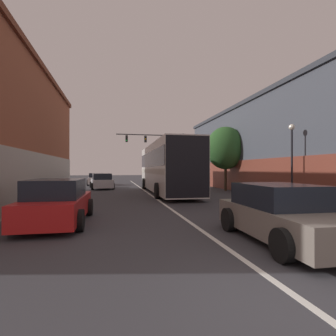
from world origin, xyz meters
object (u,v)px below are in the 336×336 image
(parked_car_left_mid, at_px, (58,203))
(street_lamp, at_px, (292,157))
(hatchback_foreground, at_px, (282,214))
(street_tree_near, at_px, (226,148))
(parked_car_left_far, at_px, (102,181))
(bus, at_px, (166,166))
(parked_car_left_near, at_px, (97,179))
(traffic_signal_gantry, at_px, (161,146))

(parked_car_left_mid, xyz_separation_m, street_lamp, (11.19, 3.05, 1.80))
(hatchback_foreground, height_order, parked_car_left_mid, parked_car_left_mid)
(parked_car_left_mid, xyz_separation_m, street_tree_near, (11.12, 11.42, 2.92))
(parked_car_left_far, height_order, street_lamp, street_lamp)
(bus, xyz_separation_m, parked_car_left_near, (-5.86, 11.43, -1.41))
(parked_car_left_far, distance_m, street_tree_near, 11.77)
(parked_car_left_far, bearing_deg, street_tree_near, -121.35)
(street_tree_near, bearing_deg, parked_car_left_far, 156.14)
(traffic_signal_gantry, bearing_deg, bus, -98.50)
(parked_car_left_far, distance_m, traffic_signal_gantry, 10.24)
(parked_car_left_near, xyz_separation_m, street_tree_near, (11.21, -10.57, 2.96))
(parked_car_left_near, relative_size, street_tree_near, 0.73)
(street_lamp, bearing_deg, traffic_signal_gantry, 100.61)
(street_lamp, bearing_deg, bus, 125.84)
(bus, distance_m, hatchback_foreground, 14.05)
(traffic_signal_gantry, height_order, street_lamp, traffic_signal_gantry)
(hatchback_foreground, bearing_deg, parked_car_left_far, 17.06)
(hatchback_foreground, xyz_separation_m, street_tree_near, (5.10, 14.85, 2.94))
(parked_car_left_near, bearing_deg, parked_car_left_mid, -179.39)
(parked_car_left_mid, bearing_deg, hatchback_foreground, -118.94)
(hatchback_foreground, xyz_separation_m, street_lamp, (5.17, 6.47, 1.82))
(parked_car_left_near, xyz_separation_m, parked_car_left_far, (0.79, -5.95, 0.01))
(hatchback_foreground, height_order, parked_car_left_near, hatchback_foreground)
(hatchback_foreground, bearing_deg, street_tree_near, -17.20)
(parked_car_left_mid, distance_m, traffic_signal_gantry, 24.04)
(hatchback_foreground, distance_m, parked_car_left_far, 20.17)
(hatchback_foreground, distance_m, street_lamp, 8.48)
(street_lamp, bearing_deg, parked_car_left_far, 128.95)
(parked_car_left_near, xyz_separation_m, parked_car_left_mid, (0.09, -21.98, 0.04))
(street_tree_near, bearing_deg, bus, -170.79)
(bus, bearing_deg, traffic_signal_gantry, -7.91)
(hatchback_foreground, xyz_separation_m, parked_car_left_far, (-5.33, 19.46, -0.01))
(bus, bearing_deg, parked_car_left_far, 43.39)
(parked_car_left_far, relative_size, street_tree_near, 0.87)
(traffic_signal_gantry, bearing_deg, parked_car_left_far, -136.81)
(hatchback_foreground, height_order, parked_car_left_far, hatchback_foreground)
(traffic_signal_gantry, xyz_separation_m, street_lamp, (3.64, -19.42, -2.23))
(parked_car_left_far, relative_size, street_lamp, 1.11)
(traffic_signal_gantry, xyz_separation_m, street_tree_near, (3.57, -11.04, -1.11))
(bus, relative_size, parked_car_left_far, 2.76)
(street_tree_near, bearing_deg, parked_car_left_near, 136.70)
(parked_car_left_near, distance_m, parked_car_left_far, 6.01)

